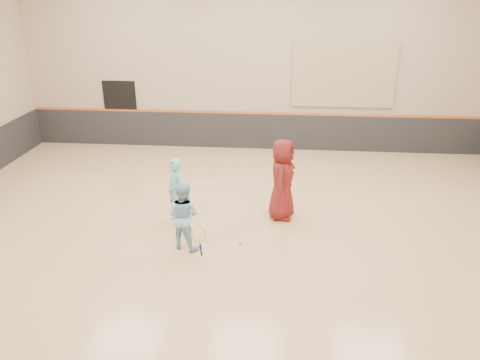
# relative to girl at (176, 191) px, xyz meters

# --- Properties ---
(room) EXTENTS (15.04, 12.04, 6.22)m
(room) POSITION_rel_girl_xyz_m (1.47, -0.55, 0.04)
(room) COLOR tan
(room) RESTS_ON ground
(wainscot_back) EXTENTS (14.90, 0.04, 1.20)m
(wainscot_back) POSITION_rel_girl_xyz_m (1.47, 5.42, -0.17)
(wainscot_back) COLOR #232326
(wainscot_back) RESTS_ON floor
(accent_stripe) EXTENTS (14.90, 0.03, 0.06)m
(accent_stripe) POSITION_rel_girl_xyz_m (1.47, 5.41, 0.45)
(accent_stripe) COLOR #D85914
(accent_stripe) RESTS_ON wall_back
(acoustic_panel) EXTENTS (3.20, 0.08, 2.00)m
(acoustic_panel) POSITION_rel_girl_xyz_m (4.27, 5.40, 1.73)
(acoustic_panel) COLOR tan
(acoustic_panel) RESTS_ON wall_back
(doorway) EXTENTS (1.10, 0.05, 2.20)m
(doorway) POSITION_rel_girl_xyz_m (-3.03, 5.43, 0.33)
(doorway) COLOR black
(doorway) RESTS_ON floor
(girl) EXTENTS (0.64, 0.67, 1.54)m
(girl) POSITION_rel_girl_xyz_m (0.00, 0.00, 0.00)
(girl) COLOR #77CFC7
(girl) RESTS_ON floor
(instructor) EXTENTS (0.86, 0.77, 1.47)m
(instructor) POSITION_rel_girl_xyz_m (0.41, -1.15, -0.04)
(instructor) COLOR #93C4E3
(instructor) RESTS_ON floor
(young_man) EXTENTS (0.75, 1.03, 1.94)m
(young_man) POSITION_rel_girl_xyz_m (2.42, 0.41, 0.20)
(young_man) COLOR maroon
(young_man) RESTS_ON floor
(held_racket) EXTENTS (0.40, 0.40, 0.64)m
(held_racket) POSITION_rel_girl_xyz_m (0.77, -1.48, -0.27)
(held_racket) COLOR #91BD29
(held_racket) RESTS_ON instructor
(spare_racket) EXTENTS (0.65, 0.65, 0.05)m
(spare_racket) POSITION_rel_girl_xyz_m (-0.08, 0.71, -0.75)
(spare_racket) COLOR #9FC82B
(spare_racket) RESTS_ON floor
(ball_under_racket) EXTENTS (0.07, 0.07, 0.07)m
(ball_under_racket) POSITION_rel_girl_xyz_m (1.57, -0.98, -0.73)
(ball_under_racket) COLOR #D0DA32
(ball_under_racket) RESTS_ON floor
(ball_in_hand) EXTENTS (0.07, 0.07, 0.07)m
(ball_in_hand) POSITION_rel_girl_xyz_m (2.67, 0.20, 0.51)
(ball_in_hand) COLOR #D3E936
(ball_in_hand) RESTS_ON young_man
(ball_beside_spare) EXTENTS (0.07, 0.07, 0.07)m
(ball_beside_spare) POSITION_rel_girl_xyz_m (2.53, 1.22, -0.73)
(ball_beside_spare) COLOR #C8E535
(ball_beside_spare) RESTS_ON floor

